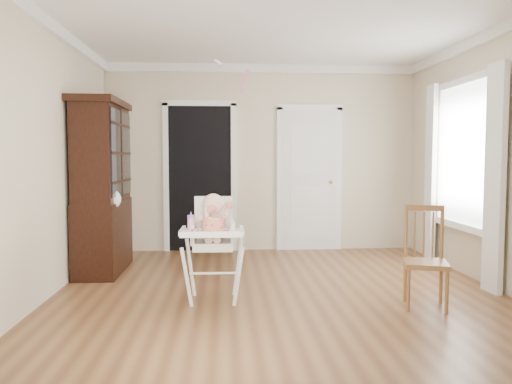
{
  "coord_description": "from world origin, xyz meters",
  "views": [
    {
      "loc": [
        -0.54,
        -4.79,
        1.36
      ],
      "look_at": [
        -0.25,
        -0.19,
        1.04
      ],
      "focal_mm": 35.0,
      "sensor_mm": 36.0,
      "label": 1
    }
  ],
  "objects": [
    {
      "name": "floor",
      "position": [
        0.0,
        0.0,
        0.0
      ],
      "size": [
        5.0,
        5.0,
        0.0
      ],
      "primitive_type": "plane",
      "color": "brown",
      "rests_on": "ground"
    },
    {
      "name": "ceiling",
      "position": [
        0.0,
        0.0,
        2.7
      ],
      "size": [
        5.0,
        5.0,
        0.0
      ],
      "primitive_type": "plane",
      "rotation": [
        3.14,
        0.0,
        0.0
      ],
      "color": "white",
      "rests_on": "wall_back"
    },
    {
      "name": "wall_back",
      "position": [
        0.0,
        2.5,
        1.35
      ],
      "size": [
        4.5,
        0.0,
        4.5
      ],
      "primitive_type": "plane",
      "rotation": [
        1.57,
        0.0,
        0.0
      ],
      "color": "beige",
      "rests_on": "floor"
    },
    {
      "name": "wall_left",
      "position": [
        -2.25,
        0.0,
        1.35
      ],
      "size": [
        0.0,
        5.0,
        5.0
      ],
      "primitive_type": "plane",
      "rotation": [
        1.57,
        0.0,
        1.57
      ],
      "color": "beige",
      "rests_on": "floor"
    },
    {
      "name": "wall_right",
      "position": [
        2.25,
        0.0,
        1.35
      ],
      "size": [
        0.0,
        5.0,
        5.0
      ],
      "primitive_type": "plane",
      "rotation": [
        1.57,
        0.0,
        -1.57
      ],
      "color": "beige",
      "rests_on": "floor"
    },
    {
      "name": "crown_molding",
      "position": [
        0.0,
        0.0,
        2.64
      ],
      "size": [
        4.5,
        5.0,
        0.12
      ],
      "primitive_type": null,
      "color": "white",
      "rests_on": "ceiling"
    },
    {
      "name": "doorway",
      "position": [
        -0.9,
        2.48,
        1.11
      ],
      "size": [
        1.06,
        0.05,
        2.22
      ],
      "color": "black",
      "rests_on": "wall_back"
    },
    {
      "name": "closet_door",
      "position": [
        0.7,
        2.48,
        1.02
      ],
      "size": [
        0.96,
        0.09,
        2.13
      ],
      "color": "white",
      "rests_on": "wall_back"
    },
    {
      "name": "window_right",
      "position": [
        2.18,
        0.8,
        1.29
      ],
      "size": [
        0.13,
        1.84,
        2.3
      ],
      "color": "white",
      "rests_on": "wall_right"
    },
    {
      "name": "high_chair",
      "position": [
        -0.65,
        -0.1,
        0.62
      ],
      "size": [
        0.59,
        0.72,
        1.01
      ],
      "rotation": [
        0.0,
        0.0,
        -0.01
      ],
      "color": "white",
      "rests_on": "floor"
    },
    {
      "name": "baby",
      "position": [
        -0.65,
        -0.08,
        0.78
      ],
      "size": [
        0.3,
        0.23,
        0.47
      ],
      "rotation": [
        0.0,
        0.0,
        -0.01
      ],
      "color": "beige",
      "rests_on": "high_chair"
    },
    {
      "name": "cake",
      "position": [
        -0.65,
        -0.33,
        0.76
      ],
      "size": [
        0.25,
        0.25,
        0.11
      ],
      "color": "silver",
      "rests_on": "high_chair"
    },
    {
      "name": "sippy_cup",
      "position": [
        -0.85,
        -0.2,
        0.77
      ],
      "size": [
        0.07,
        0.07,
        0.17
      ],
      "rotation": [
        0.0,
        0.0,
        -0.01
      ],
      "color": "pink",
      "rests_on": "high_chair"
    },
    {
      "name": "china_cabinet",
      "position": [
        -1.99,
        1.21,
        1.02
      ],
      "size": [
        0.54,
        1.21,
        2.03
      ],
      "color": "black",
      "rests_on": "floor"
    },
    {
      "name": "dining_chair",
      "position": [
        1.28,
        -0.41,
        0.43
      ],
      "size": [
        0.46,
        0.46,
        0.92
      ],
      "rotation": [
        0.0,
        0.0,
        -0.26
      ],
      "color": "brown",
      "rests_on": "floor"
    },
    {
      "name": "streamer",
      "position": [
        -0.6,
        0.12,
        2.28
      ],
      "size": [
        0.09,
        0.49,
        0.15
      ],
      "primitive_type": null,
      "rotation": [
        0.26,
        0.0,
        0.12
      ],
      "color": "pink",
      "rests_on": "ceiling"
    }
  ]
}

